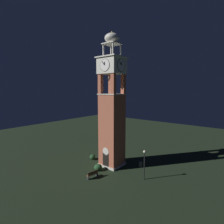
{
  "coord_description": "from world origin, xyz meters",
  "views": [
    {
      "loc": [
        16.17,
        -20.15,
        11.34
      ],
      "look_at": [
        0.0,
        0.0,
        8.15
      ],
      "focal_mm": 28.42,
      "sensor_mm": 36.0,
      "label": 1
    }
  ],
  "objects_px": {
    "clock_tower": "(112,113)",
    "lamp_post": "(144,159)",
    "park_bench": "(93,174)",
    "trash_bin": "(140,164)"
  },
  "relations": [
    {
      "from": "clock_tower",
      "to": "lamp_post",
      "type": "xyz_separation_m",
      "value": [
        5.95,
        -0.87,
        -5.33
      ]
    },
    {
      "from": "park_bench",
      "to": "lamp_post",
      "type": "xyz_separation_m",
      "value": [
        5.43,
        3.82,
        2.18
      ]
    },
    {
      "from": "clock_tower",
      "to": "trash_bin",
      "type": "relative_size",
      "value": 24.36
    },
    {
      "from": "clock_tower",
      "to": "lamp_post",
      "type": "bearing_deg",
      "value": -8.36
    },
    {
      "from": "lamp_post",
      "to": "trash_bin",
      "type": "height_order",
      "value": "lamp_post"
    },
    {
      "from": "park_bench",
      "to": "trash_bin",
      "type": "relative_size",
      "value": 2.06
    },
    {
      "from": "park_bench",
      "to": "clock_tower",
      "type": "bearing_deg",
      "value": 96.35
    },
    {
      "from": "clock_tower",
      "to": "park_bench",
      "type": "xyz_separation_m",
      "value": [
        0.52,
        -4.7,
        -7.51
      ]
    },
    {
      "from": "clock_tower",
      "to": "trash_bin",
      "type": "bearing_deg",
      "value": 29.82
    },
    {
      "from": "clock_tower",
      "to": "trash_bin",
      "type": "distance_m",
      "value": 8.72
    }
  ]
}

